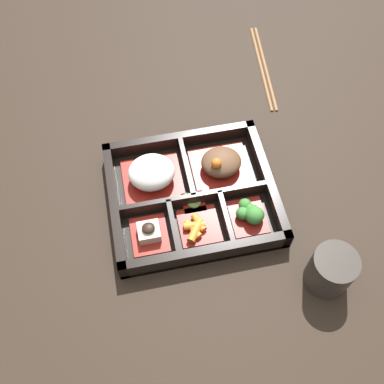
# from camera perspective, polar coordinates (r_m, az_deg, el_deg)

# --- Properties ---
(ground_plane) EXTENTS (3.00, 3.00, 0.00)m
(ground_plane) POSITION_cam_1_polar(r_m,az_deg,el_deg) (0.77, 0.00, -0.95)
(ground_plane) COLOR black
(bento_base) EXTENTS (0.27, 0.24, 0.01)m
(bento_base) POSITION_cam_1_polar(r_m,az_deg,el_deg) (0.77, 0.00, -0.76)
(bento_base) COLOR black
(bento_base) RESTS_ON ground_plane
(bento_rim) EXTENTS (0.27, 0.24, 0.04)m
(bento_rim) POSITION_cam_1_polar(r_m,az_deg,el_deg) (0.75, 0.06, -0.46)
(bento_rim) COLOR black
(bento_rim) RESTS_ON ground_plane
(bowl_rice) EXTENTS (0.10, 0.10, 0.05)m
(bowl_rice) POSITION_cam_1_polar(r_m,az_deg,el_deg) (0.76, -5.14, 2.34)
(bowl_rice) COLOR maroon
(bowl_rice) RESTS_ON bento_base
(bowl_stew) EXTENTS (0.10, 0.10, 0.05)m
(bowl_stew) POSITION_cam_1_polar(r_m,az_deg,el_deg) (0.78, 3.70, 3.60)
(bowl_stew) COLOR maroon
(bowl_stew) RESTS_ON bento_base
(bowl_tofu) EXTENTS (0.06, 0.07, 0.03)m
(bowl_tofu) POSITION_cam_1_polar(r_m,az_deg,el_deg) (0.72, -5.46, -5.22)
(bowl_tofu) COLOR maroon
(bowl_tofu) RESTS_ON bento_base
(bowl_carrots) EXTENTS (0.07, 0.07, 0.02)m
(bowl_carrots) POSITION_cam_1_polar(r_m,az_deg,el_deg) (0.73, 0.68, -4.43)
(bowl_carrots) COLOR maroon
(bowl_carrots) RESTS_ON bento_base
(bowl_greens) EXTENTS (0.06, 0.07, 0.04)m
(bowl_greens) POSITION_cam_1_polar(r_m,az_deg,el_deg) (0.74, 7.48, -2.73)
(bowl_greens) COLOR maroon
(bowl_greens) RESTS_ON bento_base
(bowl_pickles) EXTENTS (0.04, 0.04, 0.01)m
(bowl_pickles) POSITION_cam_1_polar(r_m,az_deg,el_deg) (0.75, 0.07, -1.25)
(bowl_pickles) COLOR maroon
(bowl_pickles) RESTS_ON bento_base
(tea_cup) EXTENTS (0.07, 0.07, 0.07)m
(tea_cup) POSITION_cam_1_polar(r_m,az_deg,el_deg) (0.71, 17.25, -9.42)
(tea_cup) COLOR #2D2823
(tea_cup) RESTS_ON ground_plane
(chopsticks) EXTENTS (0.04, 0.24, 0.01)m
(chopsticks) POSITION_cam_1_polar(r_m,az_deg,el_deg) (0.98, 9.05, 15.50)
(chopsticks) COLOR brown
(chopsticks) RESTS_ON ground_plane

